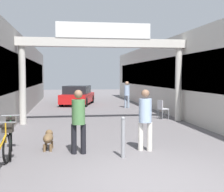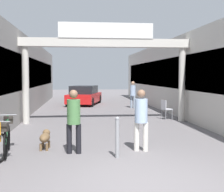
{
  "view_description": "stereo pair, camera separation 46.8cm",
  "coord_description": "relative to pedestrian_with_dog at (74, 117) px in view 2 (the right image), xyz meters",
  "views": [
    {
      "loc": [
        -1.61,
        -5.61,
        2.0
      ],
      "look_at": [
        0.0,
        5.09,
        1.3
      ],
      "focal_mm": 50.0,
      "sensor_mm": 36.0,
      "label": 1
    },
    {
      "loc": [
        -1.14,
        -5.67,
        2.0
      ],
      "look_at": [
        0.0,
        5.09,
        1.3
      ],
      "focal_mm": 50.0,
      "sensor_mm": 36.0,
      "label": 2
    }
  ],
  "objects": [
    {
      "name": "dog_on_leash",
      "position": [
        -0.79,
        0.6,
        -0.62
      ],
      "size": [
        0.3,
        0.7,
        0.51
      ],
      "color": "brown",
      "rests_on": "ground_plane"
    },
    {
      "name": "pedestrian_with_dog",
      "position": [
        0.0,
        0.0,
        0.0
      ],
      "size": [
        0.39,
        0.37,
        1.65
      ],
      "color": "black",
      "rests_on": "ground_plane"
    },
    {
      "name": "storefront_right",
      "position": [
        6.38,
        8.68,
        1.02
      ],
      "size": [
        3.0,
        26.0,
        3.92
      ],
      "color": "beige",
      "rests_on": "ground_plane"
    },
    {
      "name": "bicycle_green_second",
      "position": [
        -1.72,
        0.23,
        -0.5
      ],
      "size": [
        0.46,
        1.68,
        0.98
      ],
      "color": "black",
      "rests_on": "ground_plane"
    },
    {
      "name": "bollard_post_metal",
      "position": [
        1.06,
        -0.54,
        -0.42
      ],
      "size": [
        0.1,
        0.1,
        1.02
      ],
      "color": "gray",
      "rests_on": "ground_plane"
    },
    {
      "name": "storefront_left",
      "position": [
        -3.81,
        8.68,
        1.02
      ],
      "size": [
        3.0,
        26.0,
        3.92
      ],
      "color": "#9E9993",
      "rests_on": "ground_plane"
    },
    {
      "name": "pedestrian_carrying_crate",
      "position": [
        3.48,
        11.1,
        0.01
      ],
      "size": [
        0.48,
        0.48,
        1.66
      ],
      "color": "#8C9EB2",
      "rests_on": "ground_plane"
    },
    {
      "name": "cafe_chair_aluminium_nearer",
      "position": [
        4.09,
        5.9,
        -0.4
      ],
      "size": [
        0.5,
        0.5,
        0.89
      ],
      "color": "gray",
      "rests_on": "ground_plane"
    },
    {
      "name": "parked_car_red",
      "position": [
        0.51,
        13.68,
        -0.3
      ],
      "size": [
        2.63,
        4.3,
        1.33
      ],
      "color": "red",
      "rests_on": "ground_plane"
    },
    {
      "name": "pedestrian_companion",
      "position": [
        1.77,
        0.09,
        -0.0
      ],
      "size": [
        0.43,
        0.43,
        1.64
      ],
      "color": "silver",
      "rests_on": "ground_plane"
    },
    {
      "name": "arcade_sign_gateway",
      "position": [
        1.28,
        5.24,
        2.05
      ],
      "size": [
        7.4,
        0.47,
        4.21
      ],
      "color": "beige",
      "rests_on": "ground_plane"
    },
    {
      "name": "ground_plane",
      "position": [
        1.28,
        -2.32,
        -0.94
      ],
      "size": [
        80.0,
        80.0,
        0.0
      ],
      "primitive_type": "plane",
      "color": "slate"
    }
  ]
}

